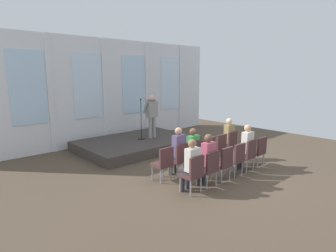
{
  "coord_description": "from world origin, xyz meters",
  "views": [
    {
      "loc": [
        -6.21,
        -4.8,
        2.84
      ],
      "look_at": [
        0.18,
        2.19,
        1.06
      ],
      "focal_mm": 30.12,
      "sensor_mm": 36.0,
      "label": 1
    }
  ],
  "objects_px": {
    "chair_r0_c5": "(230,143)",
    "audience_r1_c4": "(246,145)",
    "chair_r0_c2": "(194,153)",
    "chair_r0_c3": "(207,150)",
    "chair_r0_c4": "(219,146)",
    "audience_r1_c1": "(207,157)",
    "mic_stand": "(141,130)",
    "chair_r1_c1": "(209,167)",
    "audience_r0_c5": "(228,136)",
    "chair_r0_c1": "(179,157)",
    "chair_r1_c4": "(248,153)",
    "chair_r0_c0": "(164,162)",
    "chair_r1_c0": "(193,172)",
    "speaker": "(152,113)",
    "chair_r1_c5": "(258,150)",
    "audience_r0_c2": "(192,147)",
    "chair_r1_c2": "(223,162)",
    "audience_r1_c0": "(191,163)",
    "chair_r1_c3": "(236,157)",
    "audience_r0_c1": "(177,149)"
  },
  "relations": [
    {
      "from": "audience_r0_c5",
      "to": "chair_r0_c1",
      "type": "bearing_deg",
      "value": -178.1
    },
    {
      "from": "speaker",
      "to": "chair_r1_c5",
      "type": "distance_m",
      "value": 4.26
    },
    {
      "from": "chair_r0_c5",
      "to": "chair_r1_c5",
      "type": "distance_m",
      "value": 1.06
    },
    {
      "from": "chair_r0_c4",
      "to": "chair_r1_c5",
      "type": "distance_m",
      "value": 1.21
    },
    {
      "from": "chair_r1_c1",
      "to": "audience_r1_c1",
      "type": "relative_size",
      "value": 0.69
    },
    {
      "from": "chair_r0_c2",
      "to": "audience_r1_c0",
      "type": "xyz_separation_m",
      "value": [
        -1.18,
        -0.98,
        0.2
      ]
    },
    {
      "from": "mic_stand",
      "to": "chair_r0_c1",
      "type": "bearing_deg",
      "value": -108.5
    },
    {
      "from": "mic_stand",
      "to": "audience_r1_c0",
      "type": "xyz_separation_m",
      "value": [
        -1.64,
        -4.12,
        0.04
      ]
    },
    {
      "from": "chair_r0_c3",
      "to": "chair_r0_c4",
      "type": "distance_m",
      "value": 0.59
    },
    {
      "from": "mic_stand",
      "to": "chair_r0_c2",
      "type": "distance_m",
      "value": 3.18
    },
    {
      "from": "chair_r0_c2",
      "to": "chair_r0_c5",
      "type": "bearing_deg",
      "value": 0.0
    },
    {
      "from": "audience_r0_c1",
      "to": "audience_r1_c1",
      "type": "relative_size",
      "value": 1.01
    },
    {
      "from": "chair_r0_c3",
      "to": "audience_r1_c4",
      "type": "xyz_separation_m",
      "value": [
        0.59,
        -0.98,
        0.23
      ]
    },
    {
      "from": "chair_r0_c5",
      "to": "chair_r1_c2",
      "type": "height_order",
      "value": "same"
    },
    {
      "from": "chair_r0_c0",
      "to": "audience_r0_c1",
      "type": "height_order",
      "value": "audience_r0_c1"
    },
    {
      "from": "chair_r0_c5",
      "to": "chair_r0_c1",
      "type": "bearing_deg",
      "value": 180.0
    },
    {
      "from": "audience_r1_c0",
      "to": "audience_r1_c4",
      "type": "relative_size",
      "value": 0.96
    },
    {
      "from": "chair_r0_c0",
      "to": "chair_r0_c2",
      "type": "bearing_deg",
      "value": 0.0
    },
    {
      "from": "chair_r0_c0",
      "to": "audience_r0_c2",
      "type": "xyz_separation_m",
      "value": [
        1.18,
        0.08,
        0.18
      ]
    },
    {
      "from": "audience_r0_c1",
      "to": "chair_r1_c3",
      "type": "distance_m",
      "value": 1.66
    },
    {
      "from": "mic_stand",
      "to": "chair_r0_c1",
      "type": "xyz_separation_m",
      "value": [
        -1.05,
        -3.14,
        -0.16
      ]
    },
    {
      "from": "chair_r0_c3",
      "to": "chair_r1_c2",
      "type": "xyz_separation_m",
      "value": [
        -0.59,
        -1.06,
        0.0
      ]
    },
    {
      "from": "chair_r0_c1",
      "to": "chair_r0_c3",
      "type": "xyz_separation_m",
      "value": [
        1.18,
        0.0,
        0.0
      ]
    },
    {
      "from": "speaker",
      "to": "chair_r1_c1",
      "type": "distance_m",
      "value": 4.42
    },
    {
      "from": "chair_r0_c1",
      "to": "chair_r0_c2",
      "type": "relative_size",
      "value": 1.0
    },
    {
      "from": "audience_r1_c4",
      "to": "chair_r1_c5",
      "type": "relative_size",
      "value": 1.47
    },
    {
      "from": "audience_r0_c2",
      "to": "chair_r1_c2",
      "type": "height_order",
      "value": "audience_r0_c2"
    },
    {
      "from": "chair_r1_c1",
      "to": "audience_r0_c5",
      "type": "bearing_deg",
      "value": 25.83
    },
    {
      "from": "chair_r1_c4",
      "to": "audience_r1_c0",
      "type": "bearing_deg",
      "value": 178.03
    },
    {
      "from": "audience_r1_c1",
      "to": "chair_r0_c3",
      "type": "bearing_deg",
      "value": 39.84
    },
    {
      "from": "audience_r0_c5",
      "to": "audience_r1_c0",
      "type": "bearing_deg",
      "value": -160.22
    },
    {
      "from": "chair_r0_c2",
      "to": "chair_r1_c5",
      "type": "xyz_separation_m",
      "value": [
        1.77,
        -1.06,
        0.0
      ]
    },
    {
      "from": "chair_r1_c1",
      "to": "chair_r1_c4",
      "type": "relative_size",
      "value": 1.0
    },
    {
      "from": "audience_r0_c1",
      "to": "chair_r0_c5",
      "type": "bearing_deg",
      "value": -1.9
    },
    {
      "from": "chair_r0_c1",
      "to": "chair_r1_c4",
      "type": "relative_size",
      "value": 1.0
    },
    {
      "from": "audience_r0_c1",
      "to": "chair_r1_c2",
      "type": "relative_size",
      "value": 1.47
    },
    {
      "from": "speaker",
      "to": "chair_r1_c5",
      "type": "xyz_separation_m",
      "value": [
        0.87,
        -4.09,
        -0.79
      ]
    },
    {
      "from": "audience_r0_c5",
      "to": "chair_r1_c5",
      "type": "height_order",
      "value": "audience_r0_c5"
    },
    {
      "from": "chair_r0_c5",
      "to": "audience_r1_c0",
      "type": "relative_size",
      "value": 0.71
    },
    {
      "from": "chair_r0_c2",
      "to": "chair_r1_c1",
      "type": "height_order",
      "value": "same"
    },
    {
      "from": "audience_r1_c0",
      "to": "chair_r1_c5",
      "type": "distance_m",
      "value": 2.95
    },
    {
      "from": "chair_r0_c5",
      "to": "audience_r1_c4",
      "type": "bearing_deg",
      "value": -120.91
    },
    {
      "from": "speaker",
      "to": "mic_stand",
      "type": "xyz_separation_m",
      "value": [
        -0.43,
        0.11,
        -0.63
      ]
    },
    {
      "from": "chair_r0_c0",
      "to": "chair_r1_c0",
      "type": "distance_m",
      "value": 1.06
    },
    {
      "from": "audience_r0_c2",
      "to": "chair_r1_c1",
      "type": "height_order",
      "value": "audience_r0_c2"
    },
    {
      "from": "audience_r0_c2",
      "to": "chair_r0_c3",
      "type": "distance_m",
      "value": 0.62
    },
    {
      "from": "speaker",
      "to": "chair_r1_c2",
      "type": "bearing_deg",
      "value": -102.3
    },
    {
      "from": "chair_r0_c4",
      "to": "audience_r1_c1",
      "type": "xyz_separation_m",
      "value": [
        -1.77,
        -0.98,
        0.22
      ]
    },
    {
      "from": "chair_r0_c2",
      "to": "chair_r0_c3",
      "type": "xyz_separation_m",
      "value": [
        0.59,
        0.0,
        0.0
      ]
    },
    {
      "from": "chair_r1_c3",
      "to": "chair_r0_c1",
      "type": "bearing_deg",
      "value": 137.96
    }
  ]
}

